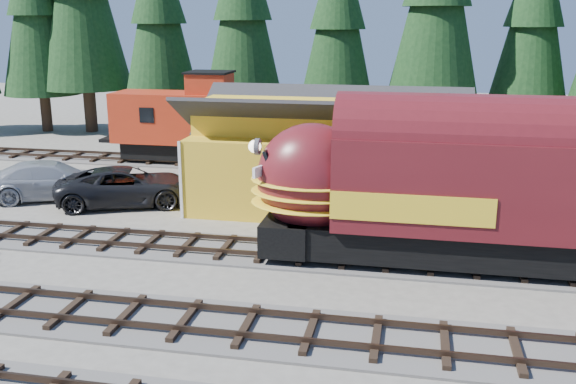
% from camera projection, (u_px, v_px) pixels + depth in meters
% --- Properties ---
extents(ground, '(120.00, 120.00, 0.00)m').
position_uv_depth(ground, '(282.00, 302.00, 19.69)').
color(ground, '#6B665B').
rests_on(ground, ground).
extents(track_spur, '(32.00, 3.20, 0.33)m').
position_uv_depth(track_spur, '(181.00, 162.00, 38.59)').
color(track_spur, '#4C4947').
rests_on(track_spur, ground).
extents(depot, '(12.80, 7.00, 5.30)m').
position_uv_depth(depot, '(329.00, 144.00, 28.85)').
color(depot, yellow).
rests_on(depot, ground).
extents(locomotive, '(16.86, 3.35, 4.58)m').
position_uv_depth(locomotive, '(486.00, 195.00, 21.60)').
color(locomotive, black).
rests_on(locomotive, ground).
extents(caboose, '(9.68, 2.81, 5.03)m').
position_uv_depth(caboose, '(196.00, 122.00, 37.74)').
color(caboose, black).
rests_on(caboose, ground).
extents(pickup_truck_a, '(6.99, 4.98, 1.77)m').
position_uv_depth(pickup_truck_a, '(127.00, 186.00, 29.73)').
color(pickup_truck_a, black).
rests_on(pickup_truck_a, ground).
extents(pickup_truck_b, '(6.68, 4.85, 1.80)m').
position_uv_depth(pickup_truck_b, '(52.00, 180.00, 30.78)').
color(pickup_truck_b, '#AEB0B6').
rests_on(pickup_truck_b, ground).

